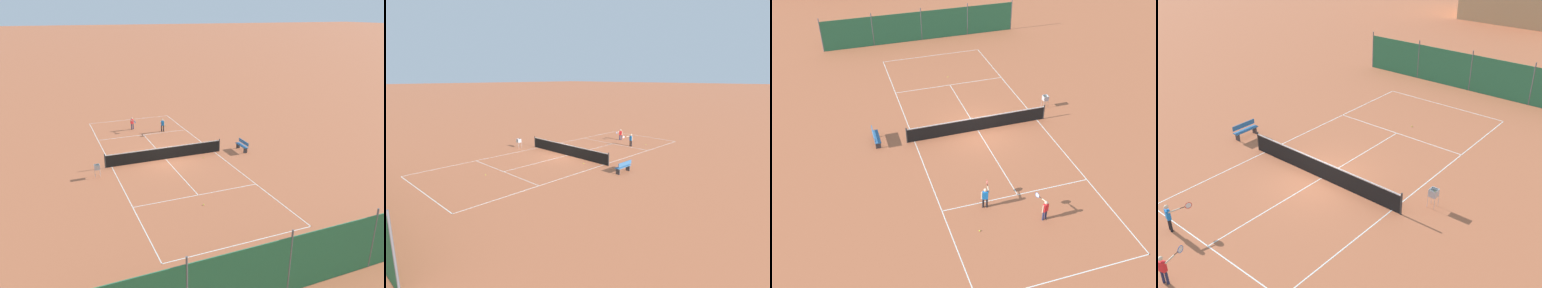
# 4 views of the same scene
# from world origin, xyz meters

# --- Properties ---
(ground_plane) EXTENTS (600.00, 600.00, 0.00)m
(ground_plane) POSITION_xyz_m (0.00, 0.00, 0.00)
(ground_plane) COLOR #B7603D
(court_line_markings) EXTENTS (8.25, 23.85, 0.01)m
(court_line_markings) POSITION_xyz_m (0.00, 0.00, 0.00)
(court_line_markings) COLOR white
(court_line_markings) RESTS_ON ground
(tennis_net) EXTENTS (9.18, 0.08, 1.06)m
(tennis_net) POSITION_xyz_m (0.00, 0.00, 0.50)
(tennis_net) COLOR #2D2D2D
(tennis_net) RESTS_ON ground
(windscreen_fence_far) EXTENTS (17.28, 0.08, 2.90)m
(windscreen_fence_far) POSITION_xyz_m (-0.00, 15.50, 1.31)
(windscreen_fence_far) COLOR #2D754C
(windscreen_fence_far) RESTS_ON ground
(player_near_baseline) EXTENTS (0.60, 0.98, 1.22)m
(player_near_baseline) POSITION_xyz_m (-1.93, -6.72, 0.72)
(player_near_baseline) COLOR black
(player_near_baseline) RESTS_ON ground
(player_near_service) EXTENTS (0.38, 1.03, 1.17)m
(player_near_service) POSITION_xyz_m (0.53, -8.39, 0.69)
(player_near_service) COLOR #23284C
(player_near_service) RESTS_ON ground
(tennis_ball_far_corner) EXTENTS (0.07, 0.07, 0.07)m
(tennis_ball_far_corner) POSITION_xyz_m (0.21, 7.69, 0.03)
(tennis_ball_far_corner) COLOR #CCE033
(tennis_ball_far_corner) RESTS_ON ground
(tennis_ball_alley_right) EXTENTS (0.07, 0.07, 0.07)m
(tennis_ball_alley_right) POSITION_xyz_m (-2.79, 0.91, 0.03)
(tennis_ball_alley_right) COLOR #CCE033
(tennis_ball_alley_right) RESTS_ON ground
(ball_hopper) EXTENTS (0.36, 0.36, 0.89)m
(ball_hopper) POSITION_xyz_m (5.30, 1.34, 0.65)
(ball_hopper) COLOR #B7B7BC
(ball_hopper) RESTS_ON ground
(courtside_bench) EXTENTS (0.36, 1.50, 0.84)m
(courtside_bench) POSITION_xyz_m (-6.34, 0.55, 0.45)
(courtside_bench) COLOR #336699
(courtside_bench) RESTS_ON ground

